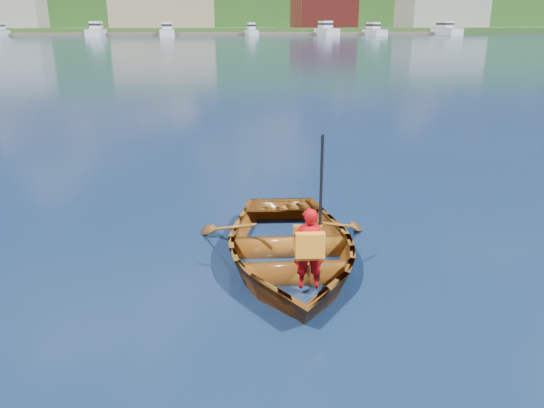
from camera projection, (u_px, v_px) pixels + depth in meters
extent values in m
plane|color=#102A3D|center=(352.00, 243.00, 7.97)|extent=(600.00, 600.00, 0.00)
imported|color=maroon|center=(289.00, 247.00, 7.23)|extent=(3.09, 4.03, 0.77)
imported|color=#B8080D|center=(309.00, 248.00, 6.27)|extent=(0.40, 0.28, 1.01)
cube|color=orange|center=(310.00, 245.00, 6.13)|extent=(0.35, 0.14, 0.30)
cube|color=orange|center=(308.00, 237.00, 6.36)|extent=(0.35, 0.12, 0.30)
cube|color=orange|center=(308.00, 255.00, 6.30)|extent=(0.32, 0.25, 0.05)
cylinder|color=black|center=(320.00, 211.00, 6.29)|extent=(0.04, 0.04, 1.84)
cube|color=#35511E|center=(179.00, 30.00, 184.64)|extent=(400.00, 80.00, 2.00)
cube|color=#315224|center=(176.00, 4.00, 227.99)|extent=(400.00, 100.00, 22.00)
cube|color=brown|center=(158.00, 34.00, 144.68)|extent=(160.00, 4.01, 0.80)
cube|color=gray|center=(0.00, 2.00, 150.37)|extent=(22.00, 16.00, 14.00)
cube|color=#9F7C62|center=(162.00, 7.00, 158.25)|extent=(30.00, 16.00, 12.00)
cube|color=maroon|center=(323.00, 12.00, 167.13)|extent=(18.00, 16.00, 9.00)
cube|color=gray|center=(441.00, 10.00, 173.53)|extent=(26.00, 16.00, 11.00)
cube|color=silver|center=(96.00, 33.00, 137.27)|extent=(3.88, 13.86, 1.96)
cube|color=silver|center=(96.00, 25.00, 137.89)|extent=(2.72, 6.23, 1.80)
cube|color=black|center=(96.00, 24.00, 137.86)|extent=(2.79, 6.51, 0.50)
cube|color=silver|center=(167.00, 33.00, 140.33)|extent=(3.71, 13.25, 1.80)
cube|color=silver|center=(167.00, 25.00, 140.92)|extent=(2.60, 5.96, 1.80)
cube|color=black|center=(167.00, 25.00, 140.89)|extent=(2.67, 6.23, 0.50)
cube|color=silver|center=(252.00, 33.00, 144.14)|extent=(2.57, 9.18, 1.69)
cube|color=silver|center=(251.00, 26.00, 144.37)|extent=(1.80, 4.13, 1.80)
cube|color=black|center=(251.00, 25.00, 144.34)|extent=(1.85, 4.31, 0.50)
cube|color=silver|center=(326.00, 32.00, 147.62)|extent=(3.81, 13.61, 2.09)
cube|color=silver|center=(325.00, 24.00, 148.20)|extent=(2.67, 6.12, 1.80)
cube|color=black|center=(325.00, 24.00, 148.17)|extent=(2.74, 6.40, 0.50)
cube|color=silver|center=(374.00, 33.00, 150.03)|extent=(3.31, 11.84, 1.78)
cube|color=silver|center=(373.00, 25.00, 150.50)|extent=(2.32, 5.33, 1.80)
cube|color=black|center=(373.00, 25.00, 150.46)|extent=(2.39, 5.56, 0.50)
cube|color=silver|center=(446.00, 32.00, 153.68)|extent=(3.65, 13.05, 2.09)
cube|color=silver|center=(445.00, 24.00, 154.19)|extent=(2.56, 5.87, 1.80)
cube|color=black|center=(445.00, 24.00, 154.16)|extent=(2.63, 6.13, 0.50)
cylinder|color=#382314|center=(342.00, 5.00, 227.56)|extent=(0.80, 0.80, 2.52)
cylinder|color=#382314|center=(490.00, 13.00, 218.90)|extent=(0.80, 0.80, 4.05)
cylinder|color=#382314|center=(518.00, 17.00, 214.44)|extent=(0.80, 0.80, 4.13)
sphere|color=#1E4C1B|center=(520.00, 2.00, 212.66)|extent=(7.70, 7.70, 7.70)
cylinder|color=#382314|center=(444.00, 18.00, 210.01)|extent=(0.80, 0.80, 2.53)
sphere|color=#1E4C1B|center=(445.00, 9.00, 208.92)|extent=(4.73, 4.73, 4.73)
cylinder|color=#382314|center=(480.00, 8.00, 229.82)|extent=(0.80, 0.80, 3.97)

